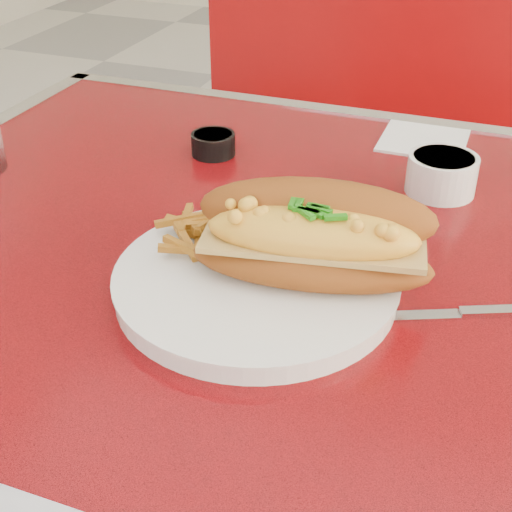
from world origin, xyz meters
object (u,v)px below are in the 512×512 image
(booth_bench_far, at_px, (427,257))
(dinner_plate, at_px, (256,281))
(gravy_ramekin, at_px, (442,173))
(knife, at_px, (451,314))
(sauce_cup_left, at_px, (213,143))
(mac_hoagie, at_px, (314,236))
(sauce_cup_right, at_px, (447,177))
(fork, at_px, (283,264))
(diner_table, at_px, (352,371))

(booth_bench_far, bearing_deg, dinner_plate, -95.22)
(gravy_ramekin, xyz_separation_m, knife, (0.05, -0.25, -0.02))
(booth_bench_far, height_order, sauce_cup_left, booth_bench_far)
(mac_hoagie, bearing_deg, sauce_cup_right, 61.04)
(dinner_plate, distance_m, fork, 0.03)
(booth_bench_far, relative_size, fork, 8.12)
(dinner_plate, distance_m, sauce_cup_right, 0.32)
(gravy_ramekin, xyz_separation_m, sauce_cup_right, (0.01, 0.01, -0.01))
(mac_hoagie, bearing_deg, dinner_plate, -170.16)
(booth_bench_far, relative_size, knife, 6.95)
(gravy_ramekin, bearing_deg, dinner_plate, -116.27)
(mac_hoagie, distance_m, sauce_cup_right, 0.29)
(gravy_ramekin, xyz_separation_m, sauce_cup_left, (-0.30, 0.01, -0.01))
(sauce_cup_right, bearing_deg, knife, -81.17)
(knife, bearing_deg, booth_bench_far, 72.70)
(sauce_cup_left, height_order, knife, sauce_cup_left)
(diner_table, xyz_separation_m, dinner_plate, (-0.08, -0.10, 0.17))
(sauce_cup_right, distance_m, knife, 0.27)
(fork, relative_size, sauce_cup_left, 2.03)
(sauce_cup_left, bearing_deg, dinner_plate, -59.37)
(mac_hoagie, height_order, fork, mac_hoagie)
(fork, relative_size, sauce_cup_right, 2.01)
(sauce_cup_right, bearing_deg, mac_hoagie, -108.86)
(dinner_plate, bearing_deg, booth_bench_far, 84.78)
(sauce_cup_left, bearing_deg, gravy_ramekin, -1.00)
(mac_hoagie, distance_m, knife, 0.15)
(diner_table, height_order, fork, fork)
(gravy_ramekin, bearing_deg, mac_hoagie, -108.43)
(dinner_plate, xyz_separation_m, fork, (0.02, 0.03, 0.01))
(fork, bearing_deg, mac_hoagie, -120.46)
(booth_bench_far, distance_m, fork, 1.02)
(mac_hoagie, height_order, sauce_cup_right, mac_hoagie)
(diner_table, height_order, dinner_plate, dinner_plate)
(diner_table, distance_m, mac_hoagie, 0.24)
(booth_bench_far, height_order, mac_hoagie, booth_bench_far)
(fork, height_order, gravy_ramekin, gravy_ramekin)
(booth_bench_far, xyz_separation_m, dinner_plate, (-0.08, -0.91, 0.49))
(sauce_cup_right, bearing_deg, diner_table, -107.65)
(gravy_ramekin, height_order, knife, gravy_ramekin)
(fork, height_order, sauce_cup_right, sauce_cup_right)
(booth_bench_far, height_order, fork, booth_bench_far)
(mac_hoagie, distance_m, sauce_cup_left, 0.34)
(sauce_cup_left, distance_m, sauce_cup_right, 0.31)
(knife, bearing_deg, diner_table, 118.94)
(fork, bearing_deg, knife, -108.40)
(dinner_plate, xyz_separation_m, sauce_cup_left, (-0.17, 0.28, 0.01))
(dinner_plate, height_order, gravy_ramekin, gravy_ramekin)
(mac_hoagie, xyz_separation_m, gravy_ramekin, (0.09, 0.26, -0.04))
(diner_table, xyz_separation_m, knife, (0.10, -0.08, 0.16))
(diner_table, bearing_deg, mac_hoagie, -111.52)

